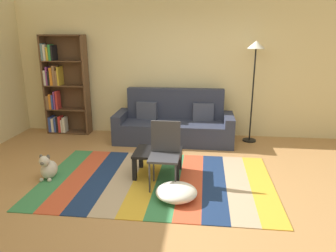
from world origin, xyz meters
TOP-DOWN VIEW (x-y plane):
  - ground_plane at (0.00, 0.00)m, footprint 14.00×14.00m
  - back_wall at (0.00, 2.55)m, footprint 6.80×0.10m
  - rug at (-0.13, 0.20)m, footprint 3.27×2.08m
  - couch at (-0.06, 2.02)m, footprint 2.26×0.80m
  - bookshelf at (-2.44, 2.31)m, footprint 0.90×0.28m
  - coffee_table at (-0.14, 0.40)m, footprint 0.69×0.54m
  - pouf at (0.20, -0.31)m, footprint 0.53×0.51m
  - dog at (-1.70, 0.10)m, footprint 0.22×0.35m
  - standing_lamp at (1.41, 2.18)m, footprint 0.32×0.32m
  - tv_remote at (-0.07, 0.43)m, footprint 0.13×0.14m
  - folding_chair at (0.00, 0.09)m, footprint 0.40×0.40m

SIDE VIEW (x-z plane):
  - ground_plane at x=0.00m, z-range 0.00..0.00m
  - rug at x=-0.13m, z-range 0.00..0.01m
  - pouf at x=0.20m, z-range 0.01..0.20m
  - dog at x=-1.70m, z-range -0.04..0.36m
  - coffee_table at x=-0.14m, z-range 0.13..0.49m
  - couch at x=-0.06m, z-range -0.16..0.84m
  - tv_remote at x=-0.07m, z-range 0.38..0.40m
  - folding_chair at x=0.00m, z-range 0.08..0.98m
  - bookshelf at x=-2.44m, z-range -0.06..1.96m
  - back_wall at x=0.00m, z-range 0.00..2.70m
  - standing_lamp at x=1.41m, z-range 0.64..2.55m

